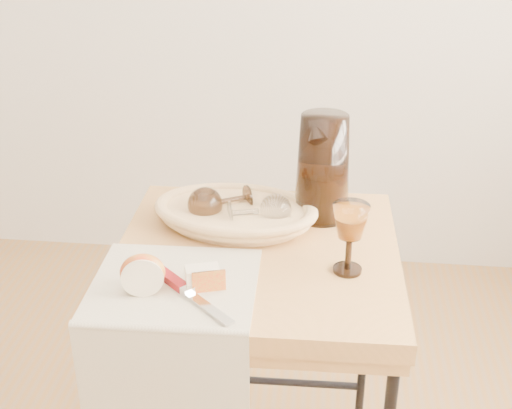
% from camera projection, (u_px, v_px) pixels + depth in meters
% --- Properties ---
extents(side_table, '(0.63, 0.63, 0.78)m').
position_uv_depth(side_table, '(257.00, 389.00, 1.67)').
color(side_table, brown).
rests_on(side_table, floor).
extents(tea_towel, '(0.34, 0.30, 0.01)m').
position_uv_depth(tea_towel, '(174.00, 285.00, 1.37)').
color(tea_towel, beige).
rests_on(tea_towel, side_table).
extents(bread_basket, '(0.36, 0.26, 0.05)m').
position_uv_depth(bread_basket, '(236.00, 215.00, 1.59)').
color(bread_basket, '#B2823E').
rests_on(bread_basket, side_table).
extents(goblet_lying_a, '(0.16, 0.13, 0.08)m').
position_uv_depth(goblet_lying_a, '(224.00, 201.00, 1.60)').
color(goblet_lying_a, brown).
rests_on(goblet_lying_a, bread_basket).
extents(goblet_lying_b, '(0.14, 0.11, 0.07)m').
position_uv_depth(goblet_lying_b, '(256.00, 211.00, 1.56)').
color(goblet_lying_b, white).
rests_on(goblet_lying_b, bread_basket).
extents(pitcher, '(0.25, 0.30, 0.29)m').
position_uv_depth(pitcher, '(323.00, 167.00, 1.59)').
color(pitcher, black).
rests_on(pitcher, side_table).
extents(wine_goblet, '(0.09, 0.09, 0.15)m').
position_uv_depth(wine_goblet, '(349.00, 238.00, 1.39)').
color(wine_goblet, white).
rests_on(wine_goblet, side_table).
extents(apple_half, '(0.10, 0.07, 0.08)m').
position_uv_depth(apple_half, '(143.00, 272.00, 1.33)').
color(apple_half, '#C10008').
rests_on(apple_half, tea_towel).
extents(apple_wedge, '(0.07, 0.05, 0.04)m').
position_uv_depth(apple_wedge, '(203.00, 277.00, 1.35)').
color(apple_wedge, beige).
rests_on(apple_wedge, tea_towel).
extents(table_knife, '(0.18, 0.17, 0.02)m').
position_uv_depth(table_knife, '(190.00, 293.00, 1.32)').
color(table_knife, silver).
rests_on(table_knife, tea_towel).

